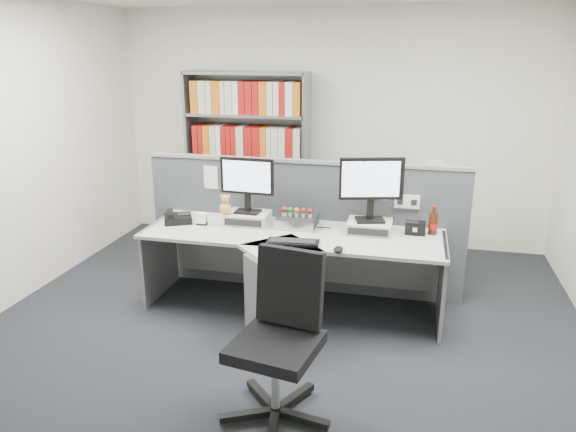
% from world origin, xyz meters
% --- Properties ---
extents(ground, '(5.50, 5.50, 0.00)m').
position_xyz_m(ground, '(0.00, 0.00, 0.00)').
color(ground, '#27292E').
rests_on(ground, ground).
extents(room_shell, '(5.04, 5.54, 2.72)m').
position_xyz_m(room_shell, '(0.00, 0.00, 1.79)').
color(room_shell, white).
rests_on(room_shell, ground).
extents(partition, '(3.00, 0.08, 1.27)m').
position_xyz_m(partition, '(0.00, 1.25, 0.65)').
color(partition, '#484A51').
rests_on(partition, ground).
extents(desk, '(2.60, 1.20, 0.72)m').
position_xyz_m(desk, '(0.00, 0.60, 0.46)').
color(desk, '#B5B4AF').
rests_on(desk, ground).
extents(monitor_riser_left, '(0.38, 0.31, 0.10)m').
position_xyz_m(monitor_riser_left, '(-0.45, 0.98, 0.77)').
color(monitor_riser_left, beige).
rests_on(monitor_riser_left, desk).
extents(monitor_riser_right, '(0.38, 0.31, 0.10)m').
position_xyz_m(monitor_riser_right, '(0.65, 0.98, 0.77)').
color(monitor_riser_right, beige).
rests_on(monitor_riser_right, desk).
extents(monitor_left, '(0.49, 0.17, 0.50)m').
position_xyz_m(monitor_left, '(-0.45, 0.98, 1.12)').
color(monitor_left, black).
rests_on(monitor_left, monitor_riser_left).
extents(monitor_right, '(0.54, 0.23, 0.56)m').
position_xyz_m(monitor_right, '(0.65, 0.98, 1.15)').
color(monitor_right, black).
rests_on(monitor_right, monitor_riser_right).
extents(desktop_pc, '(0.35, 0.31, 0.09)m').
position_xyz_m(desktop_pc, '(0.00, 1.00, 0.77)').
color(desktop_pc, black).
rests_on(desktop_pc, desk).
extents(figurines, '(0.29, 0.05, 0.09)m').
position_xyz_m(figurines, '(-0.02, 0.98, 0.86)').
color(figurines, beige).
rests_on(figurines, desktop_pc).
extents(keyboard, '(0.44, 0.19, 0.03)m').
position_xyz_m(keyboard, '(0.07, 0.54, 0.73)').
color(keyboard, black).
rests_on(keyboard, desk).
extents(mouse, '(0.07, 0.12, 0.04)m').
position_xyz_m(mouse, '(0.46, 0.43, 0.74)').
color(mouse, black).
rests_on(mouse, desk).
extents(desk_phone, '(0.32, 0.31, 0.11)m').
position_xyz_m(desk_phone, '(-1.09, 0.86, 0.76)').
color(desk_phone, black).
rests_on(desk_phone, desk).
extents(desk_calendar, '(0.10, 0.07, 0.11)m').
position_xyz_m(desk_calendar, '(-0.84, 0.84, 0.77)').
color(desk_calendar, black).
rests_on(desk_calendar, desk).
extents(plush_toy, '(0.11, 0.11, 0.18)m').
position_xyz_m(plush_toy, '(-0.63, 0.89, 0.90)').
color(plush_toy, gold).
rests_on(plush_toy, monitor_riser_left).
extents(speaker, '(0.17, 0.09, 0.11)m').
position_xyz_m(speaker, '(1.03, 1.01, 0.78)').
color(speaker, black).
rests_on(speaker, desk).
extents(cola_bottle, '(0.08, 0.08, 0.26)m').
position_xyz_m(cola_bottle, '(1.18, 1.05, 0.82)').
color(cola_bottle, '#3F190A').
rests_on(cola_bottle, desk).
extents(shelving_unit, '(1.41, 0.40, 2.00)m').
position_xyz_m(shelving_unit, '(-0.90, 2.44, 0.98)').
color(shelving_unit, slate).
rests_on(shelving_unit, ground).
extents(filing_cabinet, '(0.45, 0.61, 0.70)m').
position_xyz_m(filing_cabinet, '(1.20, 1.99, 0.35)').
color(filing_cabinet, slate).
rests_on(filing_cabinet, ground).
extents(desk_fan, '(0.29, 0.17, 0.49)m').
position_xyz_m(desk_fan, '(1.20, 1.99, 1.01)').
color(desk_fan, white).
rests_on(desk_fan, filing_cabinet).
extents(office_chair, '(0.69, 0.69, 1.05)m').
position_xyz_m(office_chair, '(0.25, -0.62, 0.56)').
color(office_chair, silver).
rests_on(office_chair, ground).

